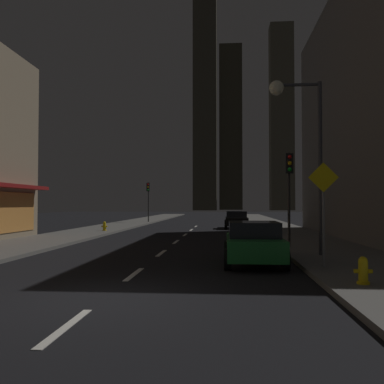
{
  "coord_description": "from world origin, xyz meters",
  "views": [
    {
      "loc": [
        2.63,
        -8.77,
        2.05
      ],
      "look_at": [
        0.0,
        24.66,
        3.02
      ],
      "focal_mm": 38.94,
      "sensor_mm": 36.0,
      "label": 1
    }
  ],
  "objects_px": {
    "fire_hydrant_yellow_near": "(363,271)",
    "street_lamp_right": "(298,124)",
    "car_parked_far": "(236,220)",
    "traffic_light_far_left": "(148,193)",
    "traffic_light_near_right": "(289,178)",
    "car_parked_near": "(253,242)",
    "pedestrian_crossing_sign": "(323,205)",
    "fire_hydrant_far_left": "(104,226)"
  },
  "relations": [
    {
      "from": "fire_hydrant_yellow_near",
      "to": "street_lamp_right",
      "type": "relative_size",
      "value": 0.1
    },
    {
      "from": "fire_hydrant_yellow_near",
      "to": "street_lamp_right",
      "type": "distance_m",
      "value": 7.31
    },
    {
      "from": "car_parked_far",
      "to": "traffic_light_near_right",
      "type": "bearing_deg",
      "value": -83.32
    },
    {
      "from": "fire_hydrant_far_left",
      "to": "traffic_light_near_right",
      "type": "bearing_deg",
      "value": -41.98
    },
    {
      "from": "car_parked_far",
      "to": "fire_hydrant_yellow_near",
      "type": "height_order",
      "value": "car_parked_far"
    },
    {
      "from": "traffic_light_far_left",
      "to": "traffic_light_near_right",
      "type": "bearing_deg",
      "value": -66.28
    },
    {
      "from": "car_parked_far",
      "to": "street_lamp_right",
      "type": "relative_size",
      "value": 0.64
    },
    {
      "from": "traffic_light_near_right",
      "to": "fire_hydrant_far_left",
      "type": "bearing_deg",
      "value": 138.02
    },
    {
      "from": "car_parked_near",
      "to": "traffic_light_near_right",
      "type": "xyz_separation_m",
      "value": [
        1.9,
        4.48,
        2.45
      ]
    },
    {
      "from": "traffic_light_near_right",
      "to": "street_lamp_right",
      "type": "relative_size",
      "value": 0.64
    },
    {
      "from": "traffic_light_near_right",
      "to": "traffic_light_far_left",
      "type": "relative_size",
      "value": 1.0
    },
    {
      "from": "fire_hydrant_yellow_near",
      "to": "pedestrian_crossing_sign",
      "type": "height_order",
      "value": "pedestrian_crossing_sign"
    },
    {
      "from": "fire_hydrant_yellow_near",
      "to": "pedestrian_crossing_sign",
      "type": "distance_m",
      "value": 3.06
    },
    {
      "from": "car_parked_far",
      "to": "street_lamp_right",
      "type": "height_order",
      "value": "street_lamp_right"
    },
    {
      "from": "fire_hydrant_yellow_near",
      "to": "traffic_light_near_right",
      "type": "height_order",
      "value": "traffic_light_near_right"
    },
    {
      "from": "traffic_light_far_left",
      "to": "pedestrian_crossing_sign",
      "type": "height_order",
      "value": "traffic_light_far_left"
    },
    {
      "from": "traffic_light_far_left",
      "to": "pedestrian_crossing_sign",
      "type": "distance_m",
      "value": 32.95
    },
    {
      "from": "traffic_light_near_right",
      "to": "pedestrian_crossing_sign",
      "type": "height_order",
      "value": "traffic_light_near_right"
    },
    {
      "from": "car_parked_near",
      "to": "traffic_light_far_left",
      "type": "bearing_deg",
      "value": 107.13
    },
    {
      "from": "fire_hydrant_far_left",
      "to": "pedestrian_crossing_sign",
      "type": "distance_m",
      "value": 19.94
    },
    {
      "from": "car_parked_far",
      "to": "traffic_light_far_left",
      "type": "xyz_separation_m",
      "value": [
        -9.1,
        8.81,
        2.45
      ]
    },
    {
      "from": "traffic_light_far_left",
      "to": "street_lamp_right",
      "type": "relative_size",
      "value": 0.64
    },
    {
      "from": "fire_hydrant_yellow_near",
      "to": "fire_hydrant_far_left",
      "type": "bearing_deg",
      "value": 122.07
    },
    {
      "from": "traffic_light_near_right",
      "to": "fire_hydrant_yellow_near",
      "type": "bearing_deg",
      "value": -87.33
    },
    {
      "from": "street_lamp_right",
      "to": "pedestrian_crossing_sign",
      "type": "relative_size",
      "value": 2.09
    },
    {
      "from": "pedestrian_crossing_sign",
      "to": "traffic_light_far_left",
      "type": "bearing_deg",
      "value": 109.7
    },
    {
      "from": "car_parked_near",
      "to": "traffic_light_far_left",
      "type": "relative_size",
      "value": 1.01
    },
    {
      "from": "traffic_light_near_right",
      "to": "pedestrian_crossing_sign",
      "type": "relative_size",
      "value": 1.33
    },
    {
      "from": "car_parked_near",
      "to": "fire_hydrant_yellow_near",
      "type": "distance_m",
      "value": 4.71
    },
    {
      "from": "fire_hydrant_yellow_near",
      "to": "fire_hydrant_far_left",
      "type": "relative_size",
      "value": 1.0
    },
    {
      "from": "fire_hydrant_far_left",
      "to": "traffic_light_near_right",
      "type": "height_order",
      "value": "traffic_light_near_right"
    },
    {
      "from": "car_parked_near",
      "to": "fire_hydrant_far_left",
      "type": "distance_m",
      "value": 17.54
    },
    {
      "from": "fire_hydrant_far_left",
      "to": "street_lamp_right",
      "type": "height_order",
      "value": "street_lamp_right"
    },
    {
      "from": "fire_hydrant_far_left",
      "to": "traffic_light_far_left",
      "type": "relative_size",
      "value": 0.16
    },
    {
      "from": "car_parked_far",
      "to": "street_lamp_right",
      "type": "distance_m",
      "value": 19.72
    },
    {
      "from": "car_parked_near",
      "to": "traffic_light_far_left",
      "type": "distance_m",
      "value": 30.99
    },
    {
      "from": "car_parked_near",
      "to": "pedestrian_crossing_sign",
      "type": "height_order",
      "value": "pedestrian_crossing_sign"
    },
    {
      "from": "car_parked_far",
      "to": "pedestrian_crossing_sign",
      "type": "relative_size",
      "value": 1.34
    },
    {
      "from": "fire_hydrant_yellow_near",
      "to": "traffic_light_far_left",
      "type": "relative_size",
      "value": 0.16
    },
    {
      "from": "fire_hydrant_yellow_near",
      "to": "car_parked_far",
      "type": "bearing_deg",
      "value": 95.3
    },
    {
      "from": "traffic_light_far_left",
      "to": "car_parked_far",
      "type": "bearing_deg",
      "value": -44.07
    },
    {
      "from": "traffic_light_near_right",
      "to": "street_lamp_right",
      "type": "distance_m",
      "value": 3.48
    }
  ]
}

